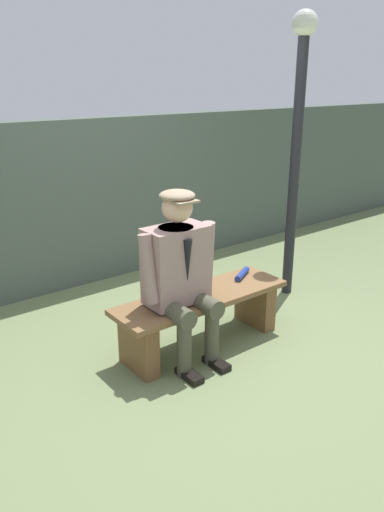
{
  "coord_description": "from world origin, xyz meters",
  "views": [
    {
      "loc": [
        2.32,
        2.84,
        2.09
      ],
      "look_at": [
        0.1,
        0.0,
        0.8
      ],
      "focal_mm": 35.06,
      "sensor_mm": 36.0,
      "label": 1
    }
  ],
  "objects": [
    {
      "name": "stadium_wall",
      "position": [
        0.0,
        -1.89,
        0.86
      ],
      "size": [
        12.0,
        0.24,
        1.72
      ],
      "primitive_type": "cube",
      "color": "#47534A",
      "rests_on": "ground"
    },
    {
      "name": "lamp_post",
      "position": [
        -1.38,
        -0.31,
        1.65
      ],
      "size": [
        0.23,
        0.23,
        2.65
      ],
      "color": "black",
      "rests_on": "ground"
    },
    {
      "name": "seated_man",
      "position": [
        0.25,
        0.05,
        0.74
      ],
      "size": [
        0.65,
        0.59,
        1.34
      ],
      "color": "gray",
      "rests_on": "ground"
    },
    {
      "name": "ground_plane",
      "position": [
        0.0,
        0.0,
        0.0
      ],
      "size": [
        30.0,
        30.0,
        0.0
      ],
      "primitive_type": "plane",
      "color": "#6B794F"
    },
    {
      "name": "bench",
      "position": [
        0.0,
        0.0,
        0.3
      ],
      "size": [
        1.5,
        0.46,
        0.45
      ],
      "color": "brown",
      "rests_on": "ground"
    },
    {
      "name": "rolled_magazine",
      "position": [
        -0.51,
        -0.08,
        0.48
      ],
      "size": [
        0.25,
        0.17,
        0.05
      ],
      "primitive_type": "cylinder",
      "rotation": [
        0.0,
        1.57,
        0.5
      ],
      "color": "navy",
      "rests_on": "bench"
    }
  ]
}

